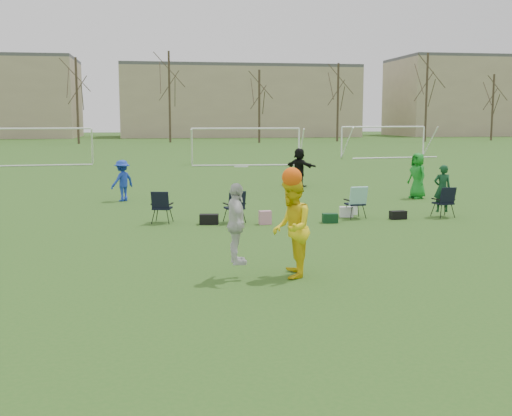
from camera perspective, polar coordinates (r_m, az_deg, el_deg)
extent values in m
plane|color=#2C581B|center=(11.85, 2.20, -7.28)|extent=(260.00, 260.00, 0.00)
imported|color=#1735B0|center=(24.66, -11.80, 2.40)|extent=(1.12, 1.11, 1.55)
imported|color=#168022|center=(25.74, 14.15, 2.80)|extent=(0.79, 0.99, 1.77)
imported|color=black|center=(29.40, 3.88, 3.63)|extent=(1.41, 1.61, 1.76)
imported|color=silver|center=(12.41, -1.76, -1.41)|extent=(0.40, 0.93, 1.58)
imported|color=yellow|center=(12.60, 3.18, -1.81)|extent=(0.91, 1.08, 1.95)
sphere|color=#FC570D|center=(12.46, 3.22, 2.74)|extent=(0.39, 0.39, 0.39)
cylinder|color=white|center=(12.31, -1.32, 3.71)|extent=(0.27, 0.27, 0.04)
imported|color=#103B1F|center=(21.17, 16.23, 1.68)|extent=(0.59, 0.43, 1.50)
cube|color=black|center=(19.00, -4.20, -1.00)|extent=(0.59, 0.38, 0.30)
cube|color=#CD859D|center=(18.94, 0.82, -0.86)|extent=(0.37, 0.25, 0.40)
cube|color=#0E3619|center=(19.34, 6.60, -0.90)|extent=(0.47, 0.32, 0.28)
cube|color=white|center=(20.58, 8.03, -0.33)|extent=(0.47, 0.37, 0.32)
cylinder|color=white|center=(21.11, 8.68, -0.16)|extent=(0.26, 0.26, 0.30)
cube|color=black|center=(20.39, 12.51, -0.61)|extent=(0.52, 0.30, 0.26)
cube|color=black|center=(19.37, -8.34, 0.10)|extent=(0.74, 0.74, 0.96)
cube|color=black|center=(19.23, -1.93, 0.12)|extent=(0.72, 0.72, 0.96)
cube|color=black|center=(20.32, 8.79, 0.46)|extent=(0.67, 0.67, 0.96)
cube|color=black|center=(21.13, 16.30, 0.52)|extent=(0.69, 0.69, 0.96)
cylinder|color=white|center=(45.74, -14.36, 5.37)|extent=(0.12, 0.12, 2.40)
cylinder|color=white|center=(45.86, -19.00, 6.70)|extent=(7.28, 0.76, 0.12)
cylinder|color=white|center=(43.58, -5.73, 5.46)|extent=(0.12, 0.12, 2.40)
cylinder|color=white|center=(44.12, 3.84, 5.52)|extent=(0.12, 0.12, 2.40)
cylinder|color=white|center=(43.66, -0.92, 7.08)|extent=(7.29, 0.63, 0.12)
cylinder|color=white|center=(50.89, 7.62, 5.80)|extent=(0.12, 0.12, 2.40)
cylinder|color=white|center=(54.34, 14.66, 5.75)|extent=(0.12, 0.12, 2.40)
cylinder|color=white|center=(52.49, 11.29, 7.09)|extent=(7.25, 1.13, 0.12)
cylinder|color=#382B21|center=(80.20, -15.61, 9.16)|extent=(0.28, 0.28, 10.20)
cylinder|color=#382B21|center=(82.77, -7.70, 9.75)|extent=(0.28, 0.28, 11.40)
cylinder|color=#382B21|center=(80.81, 0.29, 9.01)|extent=(0.28, 0.28, 9.00)
cylinder|color=#382B21|center=(86.21, 7.29, 9.29)|extent=(0.28, 0.28, 10.20)
cylinder|color=#382B21|center=(87.19, 14.91, 9.46)|extent=(0.28, 0.28, 11.40)
cylinder|color=#382B21|center=(94.77, 20.29, 8.38)|extent=(0.28, 0.28, 9.00)
cube|color=tan|center=(108.17, -1.60, 9.29)|extent=(38.00, 16.00, 11.00)
cube|color=tan|center=(121.58, 19.20, 9.19)|extent=(30.00, 16.00, 13.00)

